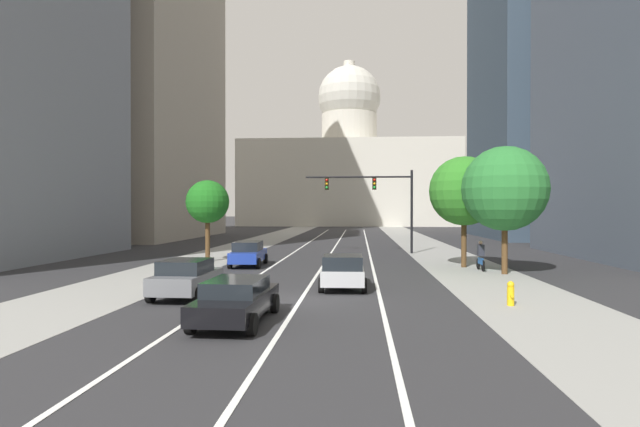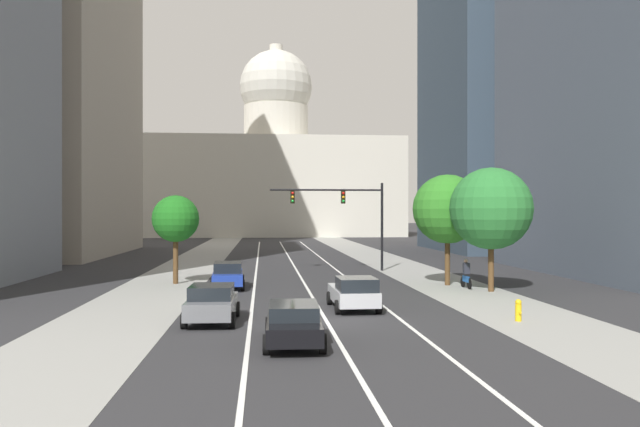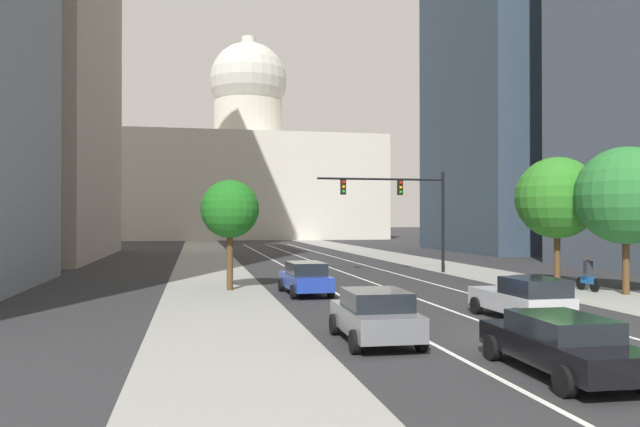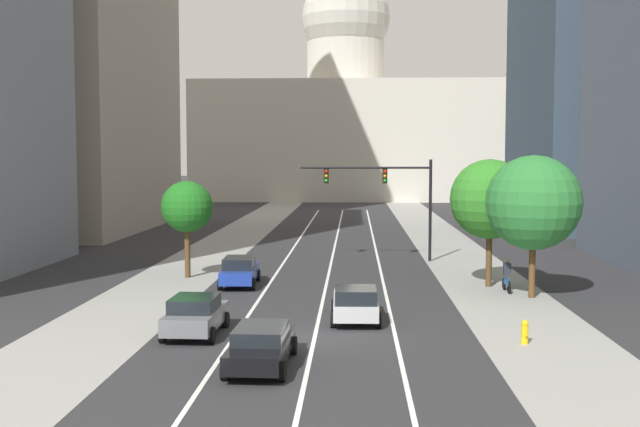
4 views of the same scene
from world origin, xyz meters
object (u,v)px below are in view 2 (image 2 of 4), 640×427
object	(u,v)px
capitol_building	(276,174)
cyclist	(466,274)
car_blue	(228,275)
street_tree_far_right	(447,209)
traffic_signal_mast	(346,208)
car_silver	(354,293)
car_black	(294,322)
car_gray	(212,303)
street_tree_near_left	(176,219)
street_tree_mid_right	(491,209)
fire_hydrant	(518,310)

from	to	relation	value
capitol_building	cyclist	xyz separation A→B (m)	(9.27, -87.71, -11.25)
car_blue	street_tree_far_right	size ratio (longest dim) A/B	0.67
capitol_building	traffic_signal_mast	world-z (taller)	capitol_building
car_silver	car_black	distance (m)	7.72
car_gray	street_tree_far_right	distance (m)	18.13
street_tree_near_left	cyclist	bearing A→B (deg)	-12.84
cyclist	street_tree_near_left	distance (m)	18.00
traffic_signal_mast	cyclist	world-z (taller)	traffic_signal_mast
street_tree_mid_right	street_tree_far_right	world-z (taller)	street_tree_mid_right
car_blue	street_tree_far_right	distance (m)	13.82
car_black	street_tree_near_left	size ratio (longest dim) A/B	0.88
street_tree_near_left	street_tree_far_right	bearing A→B (deg)	-7.92
car_blue	fire_hydrant	bearing A→B (deg)	-137.19
traffic_signal_mast	street_tree_near_left	distance (m)	13.95
capitol_building	car_blue	bearing A→B (deg)	-93.07
capitol_building	car_silver	size ratio (longest dim) A/B	11.02
capitol_building	car_silver	xyz separation A→B (m)	(1.55, -95.10, -11.31)
car_blue	traffic_signal_mast	world-z (taller)	traffic_signal_mast
street_tree_far_right	fire_hydrant	bearing A→B (deg)	-93.83
car_black	fire_hydrant	bearing A→B (deg)	-67.85
car_silver	cyclist	bearing A→B (deg)	-47.27
car_blue	car_black	distance (m)	16.14
car_black	fire_hydrant	size ratio (longest dim) A/B	5.32
capitol_building	car_blue	distance (m)	87.20
traffic_signal_mast	street_tree_mid_right	xyz separation A→B (m)	(6.43, -13.01, -0.17)
car_silver	car_blue	world-z (taller)	car_silver
car_blue	car_black	world-z (taller)	car_blue
car_gray	traffic_signal_mast	bearing A→B (deg)	-19.85
traffic_signal_mast	capitol_building	bearing A→B (deg)	92.81
traffic_signal_mast	car_silver	bearing A→B (deg)	-96.64
cyclist	street_tree_near_left	xyz separation A→B (m)	(-17.27, 3.94, 3.18)
car_gray	street_tree_near_left	size ratio (longest dim) A/B	0.74
street_tree_mid_right	street_tree_far_right	distance (m)	3.56
fire_hydrant	cyclist	world-z (taller)	cyclist
street_tree_mid_right	street_tree_near_left	size ratio (longest dim) A/B	1.26
car_silver	fire_hydrant	size ratio (longest dim) A/B	4.72
street_tree_far_right	cyclist	bearing A→B (deg)	-68.63
car_blue	car_gray	bearing A→B (deg)	177.67
capitol_building	cyclist	world-z (taller)	capitol_building
capitol_building	street_tree_mid_right	world-z (taller)	capitol_building
capitol_building	street_tree_near_left	xyz separation A→B (m)	(-8.00, -83.77, -8.07)
fire_hydrant	street_tree_far_right	distance (m)	13.33
capitol_building	fire_hydrant	distance (m)	99.70
car_blue	cyclist	world-z (taller)	cyclist
car_black	car_blue	bearing A→B (deg)	12.80
car_silver	car_blue	size ratio (longest dim) A/B	0.94
street_tree_mid_right	car_silver	bearing A→B (deg)	-146.02
car_black	car_gray	bearing A→B (deg)	37.09
car_gray	car_black	xyz separation A→B (m)	(3.09, -4.36, -0.07)
fire_hydrant	street_tree_mid_right	bearing A→B (deg)	75.80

